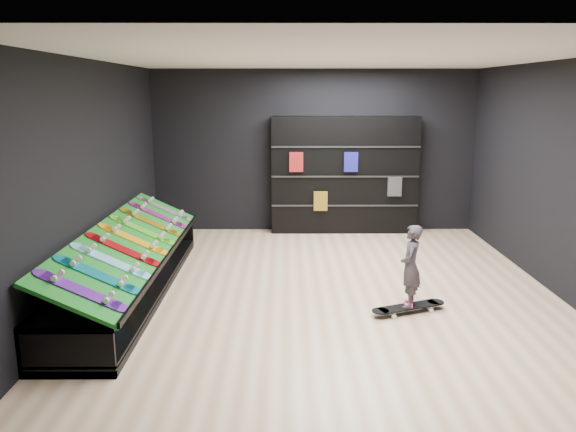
{
  "coord_description": "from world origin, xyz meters",
  "views": [
    {
      "loc": [
        -0.53,
        -6.98,
        2.61
      ],
      "look_at": [
        -0.5,
        0.2,
        1.0
      ],
      "focal_mm": 35.0,
      "sensor_mm": 36.0,
      "label": 1
    }
  ],
  "objects_px": {
    "display_rack": "(131,275)",
    "back_shelving": "(344,175)",
    "child": "(410,282)",
    "floor_skateboard": "(408,309)"
  },
  "relations": [
    {
      "from": "child",
      "to": "back_shelving",
      "type": "bearing_deg",
      "value": -157.7
    },
    {
      "from": "back_shelving",
      "to": "child",
      "type": "relative_size",
      "value": 4.51
    },
    {
      "from": "display_rack",
      "to": "child",
      "type": "distance_m",
      "value": 3.56
    },
    {
      "from": "floor_skateboard",
      "to": "child",
      "type": "xyz_separation_m",
      "value": [
        0.0,
        0.0,
        0.35
      ]
    },
    {
      "from": "display_rack",
      "to": "back_shelving",
      "type": "distance_m",
      "value": 4.62
    },
    {
      "from": "back_shelving",
      "to": "child",
      "type": "height_order",
      "value": "back_shelving"
    },
    {
      "from": "display_rack",
      "to": "child",
      "type": "bearing_deg",
      "value": -10.8
    },
    {
      "from": "display_rack",
      "to": "child",
      "type": "relative_size",
      "value": 7.52
    },
    {
      "from": "back_shelving",
      "to": "floor_skateboard",
      "type": "bearing_deg",
      "value": -84.49
    },
    {
      "from": "floor_skateboard",
      "to": "display_rack",
      "type": "bearing_deg",
      "value": 147.75
    }
  ]
}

